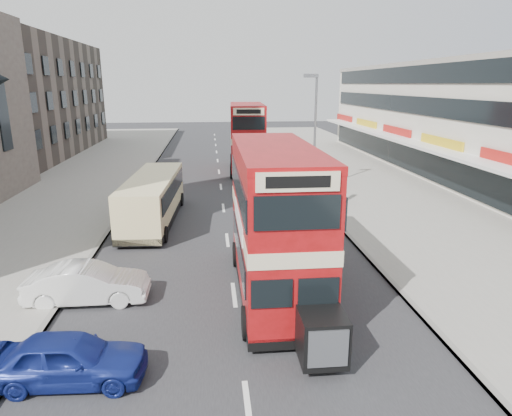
# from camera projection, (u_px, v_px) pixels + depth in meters

# --- Properties ---
(ground) EXTENTS (160.00, 160.00, 0.00)m
(ground) POSITION_uv_depth(u_px,v_px,m) (237.00, 323.00, 14.56)
(ground) COLOR #28282B
(ground) RESTS_ON ground
(road_surface) EXTENTS (12.00, 90.00, 0.01)m
(road_surface) POSITION_uv_depth(u_px,v_px,m) (221.00, 187.00, 33.73)
(road_surface) COLOR #28282B
(road_surface) RESTS_ON ground
(pavement_right) EXTENTS (12.00, 90.00, 0.15)m
(pavement_right) POSITION_uv_depth(u_px,v_px,m) (375.00, 182.00, 34.89)
(pavement_right) COLOR gray
(pavement_right) RESTS_ON ground
(pavement_left) EXTENTS (12.00, 90.00, 0.15)m
(pavement_left) POSITION_uv_depth(u_px,v_px,m) (55.00, 190.00, 32.53)
(pavement_left) COLOR gray
(pavement_left) RESTS_ON ground
(kerb_left) EXTENTS (0.20, 90.00, 0.16)m
(kerb_left) POSITION_uv_depth(u_px,v_px,m) (138.00, 188.00, 33.11)
(kerb_left) COLOR gray
(kerb_left) RESTS_ON ground
(kerb_right) EXTENTS (0.20, 90.00, 0.16)m
(kerb_right) POSITION_uv_depth(u_px,v_px,m) (301.00, 184.00, 34.31)
(kerb_right) COLOR gray
(kerb_right) RESTS_ON ground
(brick_terrace) EXTENTS (14.00, 28.00, 12.00)m
(brick_terrace) POSITION_uv_depth(u_px,v_px,m) (6.00, 98.00, 47.22)
(brick_terrace) COLOR #66594C
(brick_terrace) RESTS_ON ground
(commercial_row) EXTENTS (9.90, 46.20, 9.30)m
(commercial_row) POSITION_uv_depth(u_px,v_px,m) (465.00, 119.00, 36.36)
(commercial_row) COLOR beige
(commercial_row) RESTS_ON ground
(street_lamp) EXTENTS (1.00, 0.20, 8.12)m
(street_lamp) POSITION_uv_depth(u_px,v_px,m) (314.00, 124.00, 31.18)
(street_lamp) COLOR slate
(street_lamp) RESTS_ON ground
(bus_main) EXTENTS (2.67, 9.54, 5.25)m
(bus_main) POSITION_uv_depth(u_px,v_px,m) (275.00, 221.00, 15.95)
(bus_main) COLOR black
(bus_main) RESTS_ON ground
(bus_second) EXTENTS (3.26, 10.34, 5.63)m
(bus_second) POSITION_uv_depth(u_px,v_px,m) (247.00, 137.00, 39.07)
(bus_second) COLOR black
(bus_second) RESTS_ON ground
(coach) EXTENTS (2.82, 9.17, 2.40)m
(coach) POSITION_uv_depth(u_px,v_px,m) (153.00, 197.00, 24.81)
(coach) COLOR black
(coach) RESTS_ON ground
(car_left_near) EXTENTS (4.01, 1.78, 1.34)m
(car_left_near) POSITION_uv_depth(u_px,v_px,m) (69.00, 359.00, 11.51)
(car_left_near) COLOR navy
(car_left_near) RESTS_ON ground
(car_left_front) EXTENTS (4.20, 1.48, 1.38)m
(car_left_front) POSITION_uv_depth(u_px,v_px,m) (88.00, 284.00, 15.78)
(car_left_front) COLOR white
(car_left_front) RESTS_ON ground
(car_right_a) EXTENTS (4.15, 1.96, 1.17)m
(car_right_a) POSITION_uv_depth(u_px,v_px,m) (299.00, 185.00, 31.70)
(car_right_a) COLOR #9D1F0F
(car_right_a) RESTS_ON ground
(car_right_b) EXTENTS (4.22, 2.12, 1.15)m
(car_right_b) POSITION_uv_depth(u_px,v_px,m) (291.00, 177.00, 34.32)
(car_right_b) COLOR #B53A12
(car_right_b) RESTS_ON ground
(car_right_c) EXTENTS (4.41, 1.86, 1.49)m
(car_right_c) POSITION_uv_depth(u_px,v_px,m) (265.00, 150.00, 47.13)
(car_right_c) COLOR teal
(car_right_c) RESTS_ON ground
(pedestrian_near) EXTENTS (0.73, 0.51, 1.92)m
(pedestrian_near) POSITION_uv_depth(u_px,v_px,m) (339.00, 187.00, 28.71)
(pedestrian_near) COLOR gray
(pedestrian_near) RESTS_ON pavement_right
(pedestrian_far) EXTENTS (1.07, 0.62, 1.71)m
(pedestrian_far) POSITION_uv_depth(u_px,v_px,m) (301.00, 153.00, 43.42)
(pedestrian_far) COLOR gray
(pedestrian_far) RESTS_ON pavement_right
(cyclist) EXTENTS (0.82, 1.97, 2.30)m
(cyclist) POSITION_uv_depth(u_px,v_px,m) (266.00, 171.00, 35.72)
(cyclist) COLOR gray
(cyclist) RESTS_ON ground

